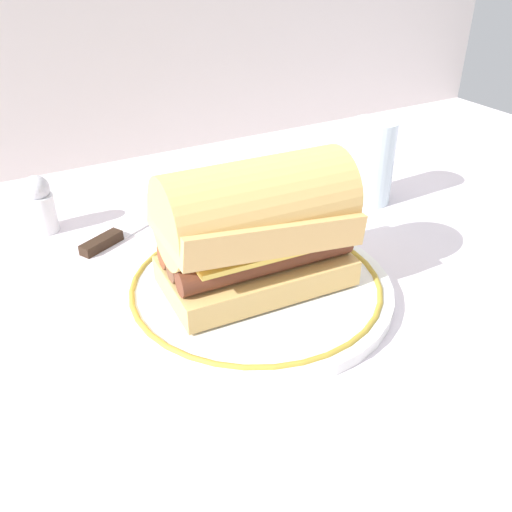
{
  "coord_description": "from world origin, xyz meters",
  "views": [
    {
      "loc": [
        -0.22,
        -0.43,
        0.33
      ],
      "look_at": [
        0.01,
        -0.02,
        0.04
      ],
      "focal_mm": 38.92,
      "sensor_mm": 36.0,
      "label": 1
    }
  ],
  "objects_px": {
    "plate": "(256,287)",
    "butter_knife": "(123,232)",
    "sausage_sandwich": "(256,226)",
    "drinking_glass": "(371,167)",
    "salt_shaker": "(40,205)"
  },
  "relations": [
    {
      "from": "plate",
      "to": "sausage_sandwich",
      "type": "height_order",
      "value": "sausage_sandwich"
    },
    {
      "from": "drinking_glass",
      "to": "salt_shaker",
      "type": "distance_m",
      "value": 0.42
    },
    {
      "from": "plate",
      "to": "sausage_sandwich",
      "type": "bearing_deg",
      "value": -63.43
    },
    {
      "from": "plate",
      "to": "salt_shaker",
      "type": "height_order",
      "value": "salt_shaker"
    },
    {
      "from": "sausage_sandwich",
      "to": "salt_shaker",
      "type": "height_order",
      "value": "sausage_sandwich"
    },
    {
      "from": "plate",
      "to": "sausage_sandwich",
      "type": "relative_size",
      "value": 1.46
    },
    {
      "from": "drinking_glass",
      "to": "salt_shaker",
      "type": "height_order",
      "value": "drinking_glass"
    },
    {
      "from": "salt_shaker",
      "to": "drinking_glass",
      "type": "bearing_deg",
      "value": -17.44
    },
    {
      "from": "plate",
      "to": "butter_knife",
      "type": "xyz_separation_m",
      "value": [
        -0.08,
        0.19,
        -0.0
      ]
    },
    {
      "from": "plate",
      "to": "butter_knife",
      "type": "bearing_deg",
      "value": 113.22
    },
    {
      "from": "sausage_sandwich",
      "to": "butter_knife",
      "type": "relative_size",
      "value": 1.31
    },
    {
      "from": "sausage_sandwich",
      "to": "drinking_glass",
      "type": "bearing_deg",
      "value": 29.42
    },
    {
      "from": "plate",
      "to": "drinking_glass",
      "type": "height_order",
      "value": "drinking_glass"
    },
    {
      "from": "plate",
      "to": "drinking_glass",
      "type": "bearing_deg",
      "value": 26.25
    },
    {
      "from": "sausage_sandwich",
      "to": "plate",
      "type": "bearing_deg",
      "value": 119.73
    }
  ]
}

